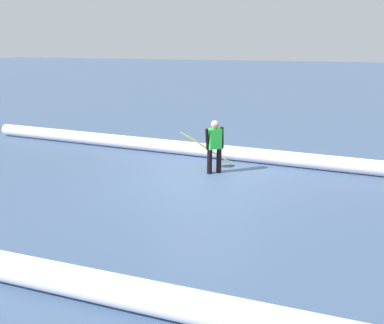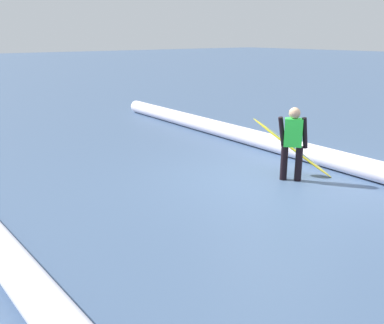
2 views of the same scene
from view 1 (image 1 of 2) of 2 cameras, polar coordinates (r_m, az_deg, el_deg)
name	(u,v)px [view 1 (image 1 of 2)]	position (r m, az deg, el deg)	size (l,w,h in m)	color
ground_plane	(204,176)	(9.63, 1.93, -2.16)	(132.47, 132.47, 0.00)	#3F5678
surfer	(215,144)	(9.61, 3.61, 2.86)	(0.42, 0.48, 1.45)	black
surfboard	(208,149)	(10.03, 2.61, 2.05)	(1.52, 1.14, 1.16)	yellow
wave_crest_foreground	(273,157)	(10.73, 12.78, 0.75)	(0.42, 0.42, 20.29)	white
wave_crest_midground	(52,276)	(5.73, -21.40, -16.55)	(0.43, 0.43, 18.63)	white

